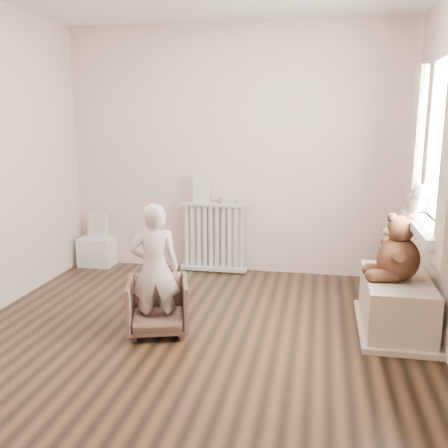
% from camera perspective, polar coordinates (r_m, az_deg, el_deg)
% --- Properties ---
extents(floor, '(3.60, 3.60, 0.01)m').
position_cam_1_polar(floor, '(3.90, -3.53, -12.88)').
color(floor, black).
rests_on(floor, ground).
extents(back_wall, '(3.60, 0.02, 2.60)m').
position_cam_1_polar(back_wall, '(5.30, 1.23, 8.36)').
color(back_wall, beige).
rests_on(back_wall, ground).
extents(front_wall, '(3.60, 0.02, 2.60)m').
position_cam_1_polar(front_wall, '(1.88, -17.95, 1.06)').
color(front_wall, beige).
rests_on(front_wall, ground).
extents(window, '(0.03, 0.90, 1.10)m').
position_cam_1_polar(window, '(3.82, 24.24, 8.14)').
color(window, white).
rests_on(window, right_wall).
extents(window_sill, '(0.22, 1.10, 0.06)m').
position_cam_1_polar(window_sill, '(3.87, 22.21, -0.34)').
color(window_sill, silver).
rests_on(window_sill, right_wall).
extents(curtain_right, '(0.06, 0.26, 1.30)m').
position_cam_1_polar(curtain_right, '(4.36, 21.10, 7.95)').
color(curtain_right, beige).
rests_on(curtain_right, right_wall).
extents(radiator, '(0.72, 0.14, 0.76)m').
position_cam_1_polar(radiator, '(5.36, -1.17, -1.44)').
color(radiator, silver).
rests_on(radiator, floor).
extents(paper_doll, '(0.17, 0.02, 0.29)m').
position_cam_1_polar(paper_doll, '(5.30, -2.61, 4.01)').
color(paper_doll, beige).
rests_on(paper_doll, radiator).
extents(tin_a, '(0.10, 0.10, 0.06)m').
position_cam_1_polar(tin_a, '(5.27, -0.31, 2.69)').
color(tin_a, '#A59E8C').
rests_on(tin_a, radiator).
extents(tin_b, '(0.09, 0.09, 0.05)m').
position_cam_1_polar(tin_b, '(5.24, 1.60, 2.57)').
color(tin_b, '#A59E8C').
rests_on(tin_b, radiator).
extents(toy_vanity, '(0.37, 0.27, 0.59)m').
position_cam_1_polar(toy_vanity, '(5.79, -14.37, -1.98)').
color(toy_vanity, silver).
rests_on(toy_vanity, floor).
extents(armchair, '(0.58, 0.59, 0.43)m').
position_cam_1_polar(armchair, '(3.95, -7.55, -9.24)').
color(armchair, brown).
rests_on(armchair, floor).
extents(child, '(0.42, 0.34, 1.01)m').
position_cam_1_polar(child, '(3.80, -7.92, -5.13)').
color(child, silver).
rests_on(child, armchair).
extents(toy_bench, '(0.48, 0.92, 0.43)m').
position_cam_1_polar(toy_bench, '(4.18, 19.02, -8.79)').
color(toy_bench, beige).
rests_on(toy_bench, floor).
extents(teddy_bear, '(0.44, 0.35, 0.51)m').
position_cam_1_polar(teddy_bear, '(3.99, 19.36, -2.73)').
color(teddy_bear, '#371D11').
rests_on(teddy_bear, toy_bench).
extents(plush_cat, '(0.29, 0.34, 0.25)m').
position_cam_1_polar(plush_cat, '(4.23, 21.22, 2.52)').
color(plush_cat, '#675D56').
rests_on(plush_cat, window_sill).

